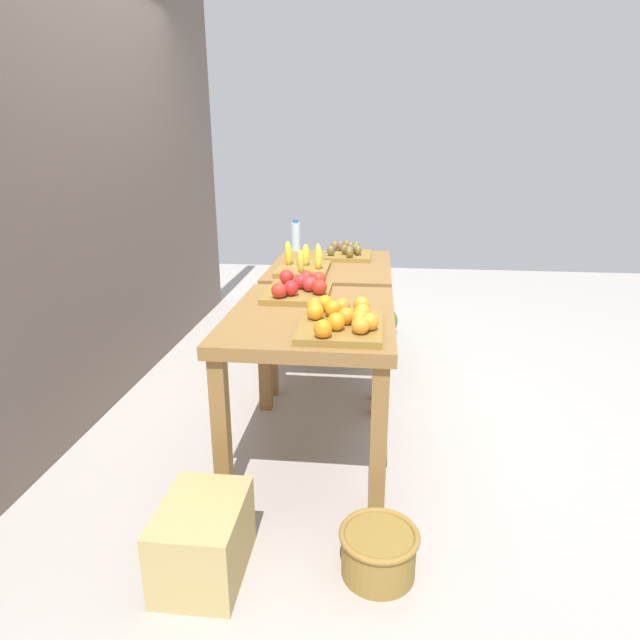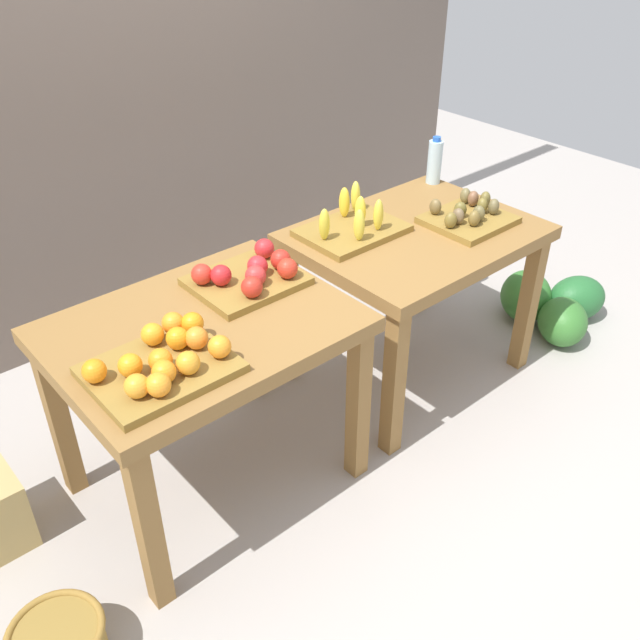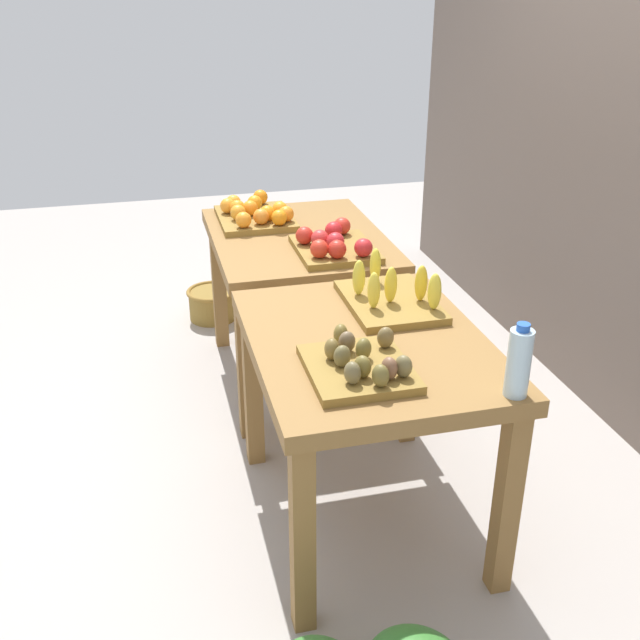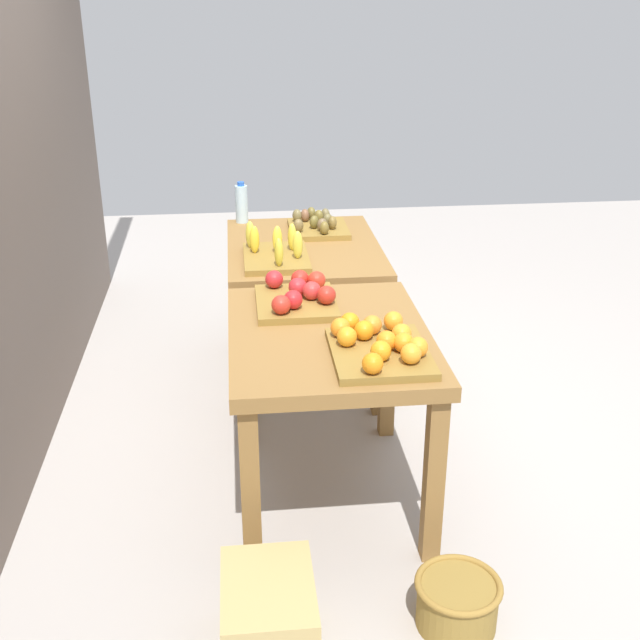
# 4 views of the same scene
# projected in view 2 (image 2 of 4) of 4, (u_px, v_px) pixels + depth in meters

# --- Properties ---
(ground_plane) EXTENTS (8.00, 8.00, 0.00)m
(ground_plane) POSITION_uv_depth(u_px,v_px,m) (320.00, 418.00, 3.17)
(ground_plane) COLOR #A7A09A
(back_wall) EXTENTS (4.40, 0.12, 3.00)m
(back_wall) POSITION_uv_depth(u_px,v_px,m) (128.00, 24.00, 3.19)
(back_wall) COLOR #6E6056
(back_wall) RESTS_ON ground_plane
(display_table_left) EXTENTS (1.04, 0.80, 0.77)m
(display_table_left) POSITION_uv_depth(u_px,v_px,m) (204.00, 349.00, 2.50)
(display_table_left) COLOR olive
(display_table_left) RESTS_ON ground_plane
(display_table_right) EXTENTS (1.04, 0.80, 0.77)m
(display_table_right) POSITION_uv_depth(u_px,v_px,m) (415.00, 253.00, 3.11)
(display_table_right) COLOR olive
(display_table_right) RESTS_ON ground_plane
(orange_bin) EXTENTS (0.46, 0.36, 0.11)m
(orange_bin) POSITION_uv_depth(u_px,v_px,m) (163.00, 361.00, 2.19)
(orange_bin) COLOR olive
(orange_bin) RESTS_ON display_table_left
(apple_bin) EXTENTS (0.41, 0.35, 0.11)m
(apple_bin) POSITION_uv_depth(u_px,v_px,m) (250.00, 275.00, 2.64)
(apple_bin) COLOR olive
(apple_bin) RESTS_ON display_table_left
(banana_crate) EXTENTS (0.44, 0.32, 0.17)m
(banana_crate) POSITION_uv_depth(u_px,v_px,m) (353.00, 225.00, 3.00)
(banana_crate) COLOR olive
(banana_crate) RESTS_ON display_table_right
(kiwi_bin) EXTENTS (0.36, 0.32, 0.10)m
(kiwi_bin) POSITION_uv_depth(u_px,v_px,m) (468.00, 216.00, 3.10)
(kiwi_bin) COLOR olive
(kiwi_bin) RESTS_ON display_table_right
(water_bottle) EXTENTS (0.07, 0.07, 0.24)m
(water_bottle) POSITION_uv_depth(u_px,v_px,m) (435.00, 161.00, 3.44)
(water_bottle) COLOR silver
(water_bottle) RESTS_ON display_table_right
(watermelon_pile) EXTENTS (0.65, 0.67, 0.27)m
(watermelon_pile) POSITION_uv_depth(u_px,v_px,m) (553.00, 304.00, 3.75)
(watermelon_pile) COLOR #266731
(watermelon_pile) RESTS_ON ground_plane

